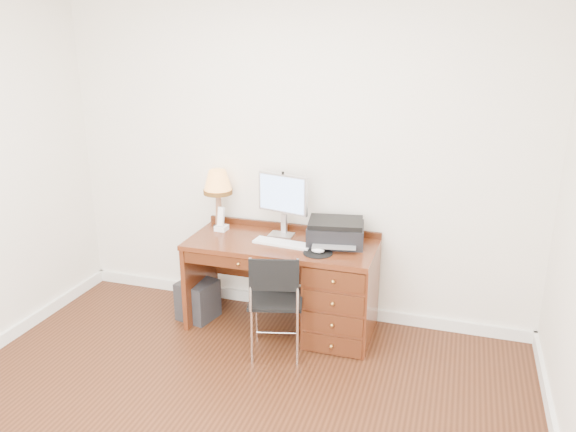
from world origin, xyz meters
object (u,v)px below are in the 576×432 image
(leg_lamp, at_px, (218,186))
(phone, at_px, (221,224))
(chair, at_px, (273,295))
(desk, at_px, (320,286))
(monitor, at_px, (282,197))
(equipment_box, at_px, (198,300))
(printer, at_px, (336,232))

(leg_lamp, bearing_deg, phone, -54.20)
(chair, bearing_deg, desk, 46.86)
(monitor, height_order, equipment_box, monitor)
(printer, xyz_separation_m, leg_lamp, (-1.03, 0.09, 0.27))
(phone, relative_size, chair, 0.24)
(leg_lamp, relative_size, phone, 2.47)
(monitor, relative_size, equipment_box, 1.54)
(leg_lamp, relative_size, chair, 0.60)
(leg_lamp, height_order, equipment_box, leg_lamp)
(monitor, xyz_separation_m, phone, (-0.52, -0.05, -0.26))
(desk, height_order, leg_lamp, leg_lamp)
(desk, relative_size, chair, 1.80)
(desk, xyz_separation_m, monitor, (-0.37, 0.16, 0.66))
(printer, xyz_separation_m, phone, (-0.98, 0.02, -0.04))
(printer, distance_m, phone, 0.98)
(desk, xyz_separation_m, phone, (-0.89, 0.10, 0.40))
(desk, xyz_separation_m, leg_lamp, (-0.94, 0.17, 0.70))
(chair, xyz_separation_m, equipment_box, (-0.81, 0.37, -0.34))
(leg_lamp, height_order, phone, leg_lamp)
(printer, bearing_deg, desk, -145.55)
(phone, distance_m, equipment_box, 0.69)
(printer, xyz_separation_m, chair, (-0.34, -0.54, -0.34))
(monitor, bearing_deg, phone, -160.33)
(monitor, distance_m, printer, 0.52)
(desk, bearing_deg, equipment_box, -175.88)
(monitor, bearing_deg, chair, -64.30)
(leg_lamp, bearing_deg, desk, -10.54)
(chair, bearing_deg, monitor, 87.22)
(equipment_box, bearing_deg, monitor, 31.13)
(desk, distance_m, equipment_box, 1.08)
(equipment_box, bearing_deg, leg_lamp, 77.94)
(monitor, distance_m, equipment_box, 1.16)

